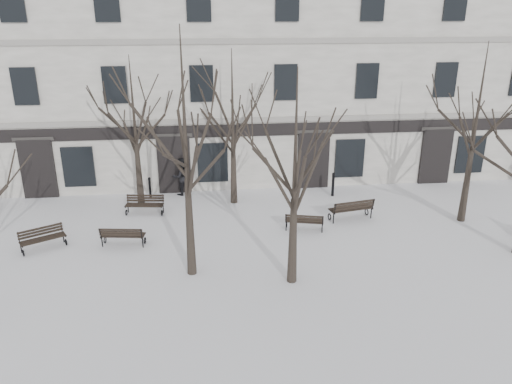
{
  "coord_description": "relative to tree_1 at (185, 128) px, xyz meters",
  "views": [
    {
      "loc": [
        -1.99,
        -15.92,
        8.86
      ],
      "look_at": [
        0.04,
        3.0,
        1.71
      ],
      "focal_mm": 35.0,
      "sensor_mm": 36.0,
      "label": 1
    }
  ],
  "objects": [
    {
      "name": "tree_1",
      "position": [
        0.0,
        0.0,
        0.0
      ],
      "size": [
        5.84,
        5.84,
        8.34
      ],
      "color": "black",
      "rests_on": "ground"
    },
    {
      "name": "tree_5",
      "position": [
        1.91,
        6.57,
        -0.77
      ],
      "size": [
        4.99,
        4.99,
        7.12
      ],
      "color": "black",
      "rests_on": "ground"
    },
    {
      "name": "ground",
      "position": [
        2.58,
        0.32,
        -5.22
      ],
      "size": [
        100.0,
        100.0,
        0.0
      ],
      "primitive_type": "plane",
      "color": "white",
      "rests_on": "ground"
    },
    {
      "name": "building",
      "position": [
        2.58,
        13.28,
        0.3
      ],
      "size": [
        40.4,
        10.2,
        11.4
      ],
      "color": "silver",
      "rests_on": "ground"
    },
    {
      "name": "tree_6",
      "position": [
        11.68,
        3.37,
        -0.48
      ],
      "size": [
        5.3,
        5.3,
        7.57
      ],
      "color": "black",
      "rests_on": "ground"
    },
    {
      "name": "tree_2",
      "position": [
        3.4,
        -0.9,
        -0.73
      ],
      "size": [
        5.02,
        5.02,
        7.18
      ],
      "color": "black",
      "rests_on": "ground"
    },
    {
      "name": "bench_2",
      "position": [
        4.62,
        3.06,
        -4.78
      ],
      "size": [
        1.66,
        0.93,
        0.8
      ],
      "rotation": [
        0.0,
        0.0,
        2.9
      ],
      "color": "black",
      "rests_on": "ground"
    },
    {
      "name": "bench_0",
      "position": [
        -5.75,
        2.53,
        -4.76
      ],
      "size": [
        1.72,
        1.32,
        0.84
      ],
      "rotation": [
        0.0,
        0.0,
        0.51
      ],
      "color": "black",
      "rests_on": "ground"
    },
    {
      "name": "pedestrian_b",
      "position": [
        -0.59,
        7.91,
        -5.22
      ],
      "size": [
        1.14,
        1.04,
        1.88
      ],
      "primitive_type": "imported",
      "rotation": [
        0.0,
        0.0,
        3.59
      ],
      "color": "black",
      "rests_on": "ground"
    },
    {
      "name": "bench_3",
      "position": [
        -2.18,
        5.63,
        -4.75
      ],
      "size": [
        1.75,
        0.82,
        0.85
      ],
      "rotation": [
        0.0,
        0.0,
        -0.13
      ],
      "color": "black",
      "rests_on": "ground"
    },
    {
      "name": "bench_1",
      "position": [
        -2.7,
        2.42,
        -4.76
      ],
      "size": [
        1.75,
        0.84,
        0.85
      ],
      "rotation": [
        0.0,
        0.0,
        3.0
      ],
      "color": "black",
      "rests_on": "ground"
    },
    {
      "name": "bollard_a",
      "position": [
        -2.12,
        7.61,
        -4.65
      ],
      "size": [
        0.14,
        0.14,
        1.06
      ],
      "color": "black",
      "rests_on": "ground"
    },
    {
      "name": "bench_4",
      "position": [
        6.89,
        3.95,
        -4.69
      ],
      "size": [
        2.03,
        1.08,
        0.98
      ],
      "rotation": [
        0.0,
        0.0,
        3.35
      ],
      "color": "black",
      "rests_on": "ground"
    },
    {
      "name": "tree_4",
      "position": [
        -2.51,
        7.04,
        -0.93
      ],
      "size": [
        4.8,
        4.8,
        6.86
      ],
      "color": "black",
      "rests_on": "ground"
    },
    {
      "name": "bollard_b",
      "position": [
        6.81,
        6.9,
        -4.57
      ],
      "size": [
        0.16,
        0.16,
        1.21
      ],
      "color": "black",
      "rests_on": "ground"
    }
  ]
}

